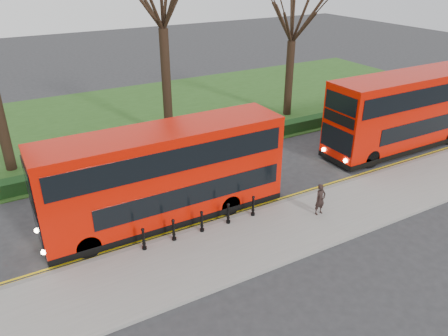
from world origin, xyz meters
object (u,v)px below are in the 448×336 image
bollard_row (202,222)px  bus_lead (165,176)px  pedestrian (320,199)px  bus_rear (409,111)px

bollard_row → bus_lead: (-0.84, 1.98, 1.62)m
bus_lead → pedestrian: (6.40, -3.42, -1.34)m
bus_lead → bus_rear: (16.91, 0.49, 0.15)m
pedestrian → bus_rear: bearing=18.7°
bus_lead → pedestrian: 7.38m
bollard_row → bus_lead: size_ratio=0.49×
bollard_row → bus_rear: (16.07, 2.47, 1.77)m
bus_lead → bus_rear: bearing=1.6°
bollard_row → pedestrian: 5.75m
bollard_row → bus_rear: 16.36m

